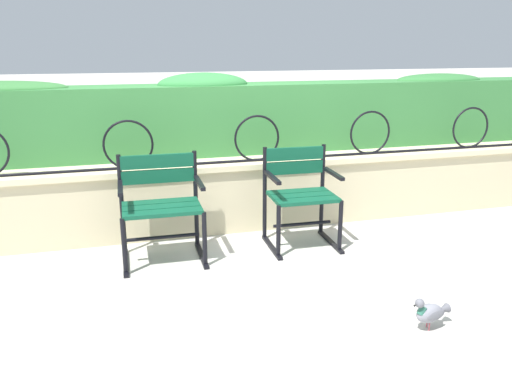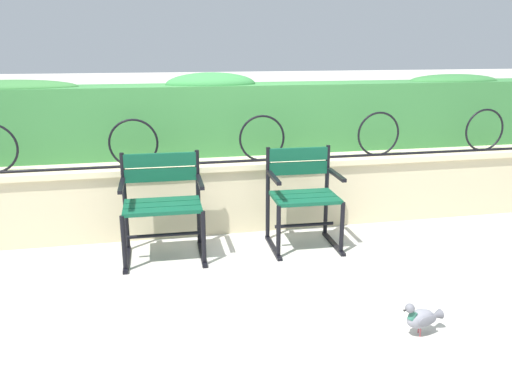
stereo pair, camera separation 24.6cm
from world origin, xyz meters
The scene contains 7 objects.
ground_plane centered at (0.00, 0.00, 0.00)m, with size 60.00×60.00×0.00m, color #BCB7AD.
stone_wall centered at (0.00, 0.82, 0.32)m, with size 7.88×0.41×0.64m.
iron_arch_fence centered at (-0.30, 0.75, 0.81)m, with size 7.33×0.02×0.42m.
hedge_row centered at (0.00, 1.25, 0.99)m, with size 7.72×0.51×0.77m.
park_chair_left centered at (-0.72, 0.29, 0.46)m, with size 0.65×0.53×0.83m.
park_chair_right centered at (0.44, 0.28, 0.45)m, with size 0.58×0.54×0.82m.
pigeon_near_chairs centered at (0.71, -1.25, 0.11)m, with size 0.29×0.14×0.22m.
Camera 2 is at (-0.80, -3.68, 1.65)m, focal length 35.97 mm.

